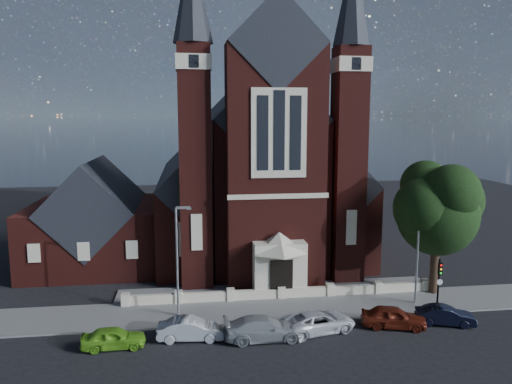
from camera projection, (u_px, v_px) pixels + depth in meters
ground at (265, 267)px, 47.76m from camera, size 120.00×120.00×0.00m
pavement_strip at (286, 309)px, 37.48m from camera, size 60.00×5.00×0.12m
forecourt_paving at (277, 290)px, 41.39m from camera, size 26.00×3.00×0.14m
forecourt_wall at (281, 299)px, 39.43m from camera, size 24.00×0.40×0.90m
church at (254, 173)px, 54.30m from camera, size 20.01×34.90×29.20m
parish_hall at (96, 224)px, 47.94m from camera, size 12.00×12.20×10.24m
street_tree at (441, 210)px, 39.30m from camera, size 6.40×6.60×10.70m
street_lamp_left at (178, 255)px, 35.23m from camera, size 1.16×0.22×8.09m
street_lamp_right at (419, 246)px, 37.64m from camera, size 1.16×0.22×8.09m
traffic_signal at (439, 278)px, 36.53m from camera, size 0.28×0.42×4.00m
car_lime_van at (113, 338)px, 31.01m from camera, size 3.97×1.72×1.33m
car_silver_a at (191, 329)px, 32.18m from camera, size 4.39×1.79×1.42m
car_silver_b at (264, 328)px, 32.18m from camera, size 5.22×2.13×1.51m
car_white_suv at (319, 322)px, 33.39m from camera, size 5.45×3.43×1.40m
car_dark_red at (394, 317)px, 34.03m from camera, size 4.67×2.83×1.49m
car_navy at (445, 316)px, 34.51m from camera, size 4.20×2.46×1.31m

